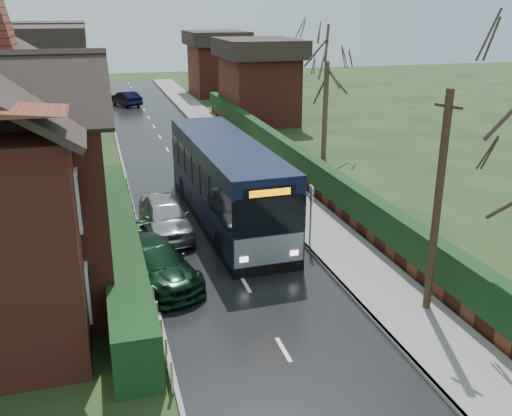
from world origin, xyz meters
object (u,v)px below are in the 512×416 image
object	(u,v)px
car_silver	(165,216)
car_green	(154,263)
bus	(226,182)
bus_stop_sign	(311,207)
telegraph_pole	(437,206)

from	to	relation	value
car_silver	car_green	bearing A→B (deg)	-105.14
bus	car_silver	bearing A→B (deg)	-165.00
bus	car_green	size ratio (longest dim) A/B	2.42
car_green	bus_stop_sign	size ratio (longest dim) A/B	1.89
bus	car_green	xyz separation A→B (m)	(-3.70, -5.07, -1.04)
bus_stop_sign	telegraph_pole	xyz separation A→B (m)	(1.69, -5.55, 1.75)
car_silver	telegraph_pole	distance (m)	11.26
car_silver	telegraph_pole	xyz separation A→B (m)	(6.86, -8.52, 2.65)
car_silver	car_green	size ratio (longest dim) A/B	0.94
telegraph_pole	car_green	bearing A→B (deg)	131.00
car_silver	bus_stop_sign	size ratio (longest dim) A/B	1.77
car_green	telegraph_pole	world-z (taller)	telegraph_pole
car_green	telegraph_pole	distance (m)	9.30
car_green	bus_stop_sign	distance (m)	6.30
bus_stop_sign	telegraph_pole	size ratio (longest dim) A/B	0.37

